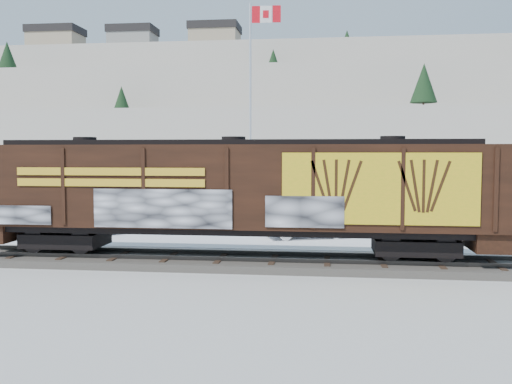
# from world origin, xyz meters

# --- Properties ---
(ground) EXTENTS (500.00, 500.00, 0.00)m
(ground) POSITION_xyz_m (0.00, 0.00, 0.00)
(ground) COLOR white
(ground) RESTS_ON ground
(rail_track) EXTENTS (50.00, 3.40, 0.43)m
(rail_track) POSITION_xyz_m (0.00, 0.00, 0.15)
(rail_track) COLOR #59544C
(rail_track) RESTS_ON ground
(parking_strip) EXTENTS (40.00, 8.00, 0.03)m
(parking_strip) POSITION_xyz_m (0.00, 7.50, 0.01)
(parking_strip) COLOR white
(parking_strip) RESTS_ON ground
(hillside) EXTENTS (360.00, 110.00, 93.00)m
(hillside) POSITION_xyz_m (-0.05, 139.79, 14.37)
(hillside) COLOR white
(hillside) RESTS_ON ground
(hopper_railcar) EXTENTS (19.56, 3.06, 4.34)m
(hopper_railcar) POSITION_xyz_m (0.47, -0.01, 2.87)
(hopper_railcar) COLOR black
(hopper_railcar) RESTS_ON rail_track
(flagpole) EXTENTS (2.30, 0.90, 13.28)m
(flagpole) POSITION_xyz_m (-0.60, 13.46, 5.04)
(flagpole) COLOR silver
(flagpole) RESTS_ON ground
(car_silver) EXTENTS (5.33, 3.50, 1.69)m
(car_silver) POSITION_xyz_m (-9.02, 6.95, 0.87)
(car_silver) COLOR #ACAEB3
(car_silver) RESTS_ON parking_strip
(car_white) EXTENTS (4.67, 2.91, 1.45)m
(car_white) POSITION_xyz_m (3.05, 7.04, 0.76)
(car_white) COLOR silver
(car_white) RESTS_ON parking_strip
(car_dark) EXTENTS (5.61, 3.03, 1.54)m
(car_dark) POSITION_xyz_m (11.63, 6.65, 0.80)
(car_dark) COLOR #202328
(car_dark) RESTS_ON parking_strip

